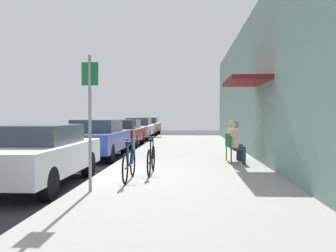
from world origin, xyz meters
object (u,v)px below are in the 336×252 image
Objects in this scene: bicycle_0 at (129,164)px; parked_car_2 at (123,132)px; parked_car_3 at (139,128)px; parked_car_0 at (37,154)px; seated_patron_0 at (237,141)px; cafe_chair_1 at (232,145)px; parking_meter at (134,136)px; street_sign at (90,112)px; bicycle_1 at (151,159)px; cafe_chair_0 at (235,147)px; seated_patron_1 at (234,139)px; parked_car_1 at (97,138)px; parked_car_4 at (148,126)px.

parked_car_2 is at bearing 100.78° from bicycle_0.
parked_car_3 is (0.00, 5.80, 0.02)m from parked_car_2.
parked_car_0 is 2.57× the size of bicycle_0.
seated_patron_0 reaches higher than cafe_chair_1.
street_sign reaches higher than parking_meter.
street_sign is at bearing -90.54° from parking_meter.
parked_car_2 is at bearing 97.12° from street_sign.
street_sign is 1.52× the size of bicycle_1.
parked_car_3 is 14.38m from cafe_chair_0.
seated_patron_0 is 1.00× the size of seated_patron_1.
street_sign is at bearing -35.83° from parked_car_0.
seated_patron_1 is at bearing -15.55° from parked_car_1.
street_sign reaches higher than cafe_chair_1.
cafe_chair_0 is (4.76, -13.57, -0.10)m from parked_car_3.
bicycle_1 is 1.97× the size of cafe_chair_0.
parking_meter reaches higher than parked_car_3.
street_sign is at bearing -82.88° from parked_car_2.
cafe_chair_1 is (2.33, 2.83, 0.14)m from bicycle_1.
bicycle_0 is 1.00× the size of bicycle_1.
street_sign reaches higher than parked_car_0.
parked_car_3 reaches higher than bicycle_1.
parking_meter reaches higher than parked_car_2.
parked_car_0 is 22.31m from parked_car_4.
cafe_chair_0 is (2.32, 1.97, 0.14)m from bicycle_1.
seated_patron_0 is 1.48× the size of cafe_chair_1.
parked_car_3 is at bearing 110.55° from cafe_chair_1.
parked_car_4 reaches higher than cafe_chair_0.
parked_car_2 is 10.04m from bicycle_1.
parked_car_0 reaches higher than parked_car_2.
parking_meter is 1.02× the size of seated_patron_1.
cafe_chair_1 is at bearing 57.37° from street_sign.
street_sign is (1.50, -1.08, 0.92)m from parked_car_0.
seated_patron_1 is at bearing 57.00° from street_sign.
bicycle_0 is (2.04, 0.22, -0.24)m from parked_car_0.
parked_car_4 is at bearing 90.00° from parked_car_1.
parked_car_3 and seated_patron_1 have the same top height.
parked_car_4 is (0.00, 16.93, -0.01)m from parked_car_1.
cafe_chair_1 is at bearing -3.55° from parking_meter.
parked_car_3 is 5.06× the size of cafe_chair_0.
bicycle_1 is 1.97× the size of cafe_chair_1.
seated_patron_0 is (3.27, -1.06, -0.07)m from parking_meter.
parking_meter is at bearing 162.05° from seated_patron_0.
parked_car_2 is 10.91m from bicycle_0.
parking_meter reaches higher than bicycle_1.
cafe_chair_1 is at bearing -55.42° from parked_car_2.
seated_patron_1 is (2.78, 3.81, 0.34)m from bicycle_0.
parked_car_2 reaches higher than cafe_chair_0.
parked_car_1 is 3.33× the size of parking_meter.
parked_car_4 reaches higher than bicycle_0.
parked_car_3 is 2.57× the size of bicycle_1.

